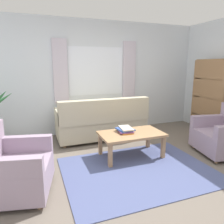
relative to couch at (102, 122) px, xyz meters
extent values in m
plane|color=#6B6056|center=(0.07, -1.59, -0.37)|extent=(6.24, 6.24, 0.00)
cube|color=silver|center=(0.07, 0.67, 0.93)|extent=(5.32, 0.12, 2.60)
cube|color=white|center=(0.07, 0.61, 1.08)|extent=(1.30, 0.01, 1.10)
cube|color=silver|center=(-0.76, 0.58, 1.08)|extent=(0.32, 0.06, 1.40)
cube|color=silver|center=(0.90, 0.58, 1.08)|extent=(0.32, 0.06, 1.40)
cube|color=#4C5684|center=(0.07, -1.59, -0.36)|extent=(2.26, 1.71, 0.01)
cube|color=#BCB293|center=(0.00, 0.07, -0.12)|extent=(1.90, 0.80, 0.38)
cube|color=#BCB293|center=(0.00, -0.25, 0.31)|extent=(1.90, 0.20, 0.48)
cube|color=#BCB293|center=(0.87, 0.07, 0.19)|extent=(0.16, 0.80, 0.24)
cube|color=#BCB293|center=(-0.87, 0.07, 0.19)|extent=(0.16, 0.80, 0.24)
cylinder|color=#A87F56|center=(0.85, 0.37, -0.34)|extent=(0.06, 0.06, 0.06)
cylinder|color=#A87F56|center=(-0.85, 0.37, -0.34)|extent=(0.06, 0.06, 0.06)
cylinder|color=#A87F56|center=(0.85, -0.23, -0.34)|extent=(0.06, 0.06, 0.06)
cylinder|color=#A87F56|center=(-0.85, -0.23, -0.34)|extent=(0.06, 0.06, 0.06)
cube|color=#998499|center=(-1.63, -1.59, -0.13)|extent=(0.96, 0.99, 0.36)
cube|color=#998499|center=(-1.71, -1.94, 0.16)|extent=(0.81, 0.29, 0.22)
cube|color=#998499|center=(-1.55, -1.23, 0.16)|extent=(0.81, 0.29, 0.22)
cylinder|color=#A87F56|center=(-1.39, -1.99, -0.34)|extent=(0.05, 0.05, 0.06)
cylinder|color=#A87F56|center=(-1.24, -1.32, -0.34)|extent=(0.05, 0.05, 0.06)
cylinder|color=#A87F56|center=(-1.87, -1.18, -0.34)|extent=(0.05, 0.05, 0.06)
cube|color=#998499|center=(1.79, -1.54, -0.13)|extent=(0.94, 0.97, 0.36)
cube|color=#998499|center=(1.85, -1.18, 0.16)|extent=(0.81, 0.27, 0.22)
cylinder|color=#A87F56|center=(1.54, -1.14, -0.34)|extent=(0.05, 0.05, 0.06)
cylinder|color=#A87F56|center=(1.41, -1.81, -0.34)|extent=(0.05, 0.05, 0.06)
cylinder|color=#A87F56|center=(2.16, -1.26, -0.34)|extent=(0.05, 0.05, 0.06)
cube|color=#A87F56|center=(0.20, -1.08, 0.05)|extent=(1.10, 0.64, 0.04)
cube|color=#A87F56|center=(-0.29, -1.34, -0.17)|extent=(0.06, 0.06, 0.40)
cube|color=#A87F56|center=(0.69, -1.34, -0.17)|extent=(0.06, 0.06, 0.40)
cube|color=#A87F56|center=(-0.29, -0.82, -0.17)|extent=(0.06, 0.06, 0.40)
cube|color=#A87F56|center=(0.69, -0.82, -0.17)|extent=(0.06, 0.06, 0.40)
cube|color=orange|center=(0.12, -1.00, 0.08)|extent=(0.22, 0.35, 0.02)
cube|color=#7F478C|center=(0.11, -0.99, 0.10)|extent=(0.28, 0.34, 0.02)
cube|color=#335199|center=(0.11, -0.99, 0.12)|extent=(0.29, 0.31, 0.03)
cube|color=beige|center=(0.13, -0.99, 0.14)|extent=(0.23, 0.35, 0.02)
cone|color=#2D6638|center=(-1.92, 0.09, 0.59)|extent=(0.46, 0.14, 0.34)
cube|color=olive|center=(2.45, -0.13, 0.48)|extent=(0.30, 0.04, 1.70)
cube|color=olive|center=(2.31, -0.58, 0.48)|extent=(0.02, 0.90, 1.70)
cube|color=olive|center=(2.45, -0.58, -0.36)|extent=(0.30, 0.86, 0.02)
cube|color=olive|center=(2.45, -0.58, 0.07)|extent=(0.30, 0.86, 0.02)
cube|color=olive|center=(2.45, -0.58, 0.49)|extent=(0.30, 0.86, 0.02)
cube|color=olive|center=(2.45, -0.58, 0.92)|extent=(0.30, 0.86, 0.02)
cube|color=olive|center=(2.45, -0.58, 1.34)|extent=(0.30, 0.86, 0.02)
cube|color=orange|center=(2.45, -0.84, 0.61)|extent=(0.25, 0.06, 0.21)
cube|color=#335199|center=(2.45, -0.76, 0.63)|extent=(0.27, 0.09, 0.26)
cube|color=gold|center=(2.45, -0.65, 0.61)|extent=(0.25, 0.08, 0.22)
cube|color=#2D2D33|center=(2.45, -0.57, 0.64)|extent=(0.25, 0.06, 0.27)
camera|label=1|loc=(-1.37, -4.28, 1.24)|focal=34.19mm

